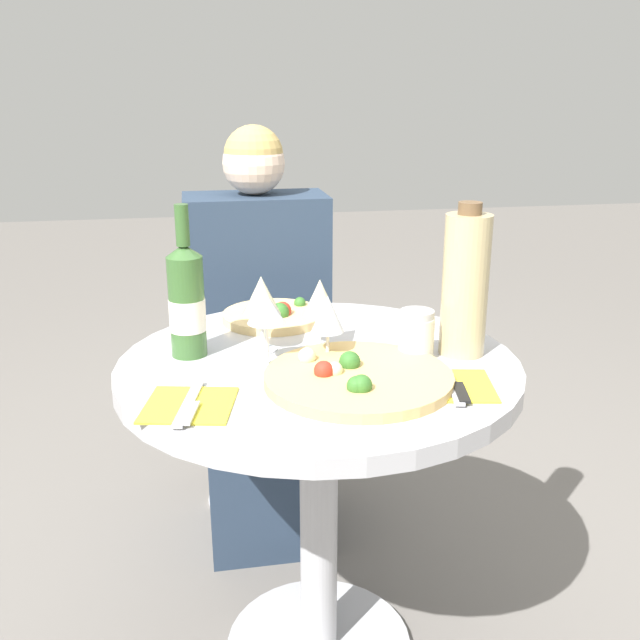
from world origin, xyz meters
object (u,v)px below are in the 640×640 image
(pizza_large, at_px, (356,377))
(wine_bottle, at_px, (187,301))
(chair_behind_diner, at_px, (257,361))
(seated_diner, at_px, (262,360))
(tall_carafe, at_px, (465,284))
(dining_table, at_px, (319,430))

(pizza_large, relative_size, wine_bottle, 1.14)
(chair_behind_diner, bearing_deg, seated_diner, 90.00)
(pizza_large, xyz_separation_m, wine_bottle, (-0.30, 0.21, 0.10))
(chair_behind_diner, bearing_deg, wine_bottle, 73.33)
(pizza_large, height_order, tall_carafe, tall_carafe)
(chair_behind_diner, xyz_separation_m, wine_bottle, (-0.19, -0.65, 0.39))
(seated_diner, bearing_deg, dining_table, 95.99)
(dining_table, bearing_deg, pizza_large, -70.01)
(pizza_large, relative_size, tall_carafe, 1.13)
(dining_table, xyz_separation_m, wine_bottle, (-0.25, 0.08, 0.27))
(seated_diner, bearing_deg, chair_behind_diner, -90.00)
(seated_diner, distance_m, pizza_large, 0.75)
(dining_table, height_order, chair_behind_diner, chair_behind_diner)
(tall_carafe, bearing_deg, pizza_large, -154.67)
(chair_behind_diner, bearing_deg, dining_table, 94.77)
(dining_table, bearing_deg, wine_bottle, 163.25)
(tall_carafe, bearing_deg, dining_table, 177.59)
(chair_behind_diner, xyz_separation_m, tall_carafe, (0.36, -0.74, 0.42))
(dining_table, relative_size, tall_carafe, 2.60)
(tall_carafe, bearing_deg, chair_behind_diner, 115.81)
(wine_bottle, bearing_deg, pizza_large, -34.41)
(seated_diner, height_order, wine_bottle, seated_diner)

